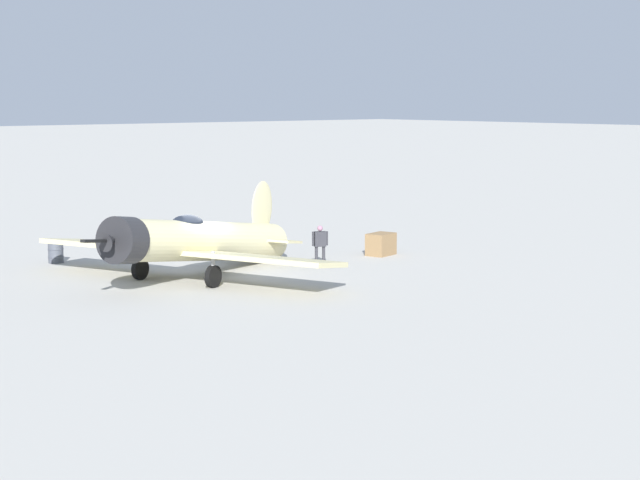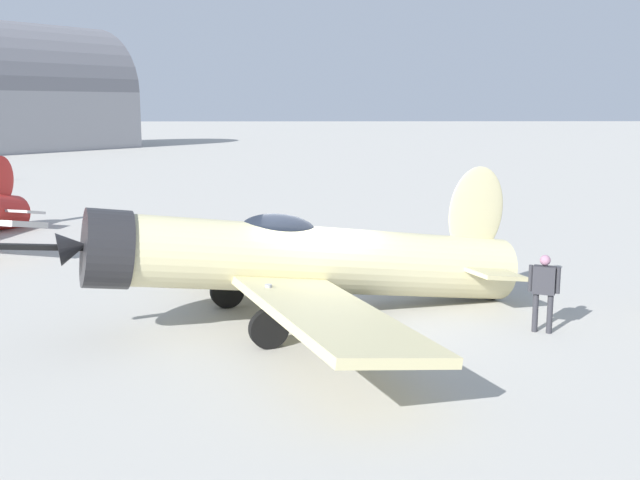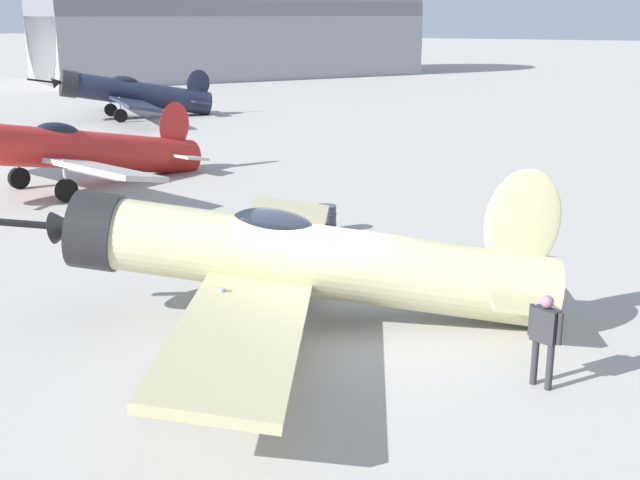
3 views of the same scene
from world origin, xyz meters
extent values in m
plane|color=#A8A59E|center=(0.00, 0.00, 0.00)|extent=(400.00, 400.00, 0.00)
cylinder|color=beige|center=(0.00, 0.00, 1.35)|extent=(9.64, 4.71, 2.66)
cylinder|color=#232326|center=(-4.33, -1.57, 1.92)|extent=(1.57, 1.88, 1.71)
cone|color=#232326|center=(-4.94, -1.79, 2.00)|extent=(0.82, 0.84, 0.73)
cube|color=black|center=(-5.08, -1.84, 2.00)|extent=(2.68, 1.73, 0.47)
ellipsoid|color=black|center=(-0.90, -0.33, 2.10)|extent=(1.92, 1.32, 0.88)
cube|color=#C6BC89|center=(-1.08, -0.39, 1.08)|extent=(6.18, 12.37, 0.43)
ellipsoid|color=beige|center=(3.79, 1.37, 2.23)|extent=(1.69, 0.71, 2.34)
cube|color=#C6BC89|center=(3.61, 1.31, 0.96)|extent=(2.20, 3.57, 0.23)
cylinder|color=#999BA0|center=(-1.07, -2.13, 0.85)|extent=(0.14, 0.14, 0.90)
cylinder|color=black|center=(-1.07, -2.13, 0.40)|extent=(0.82, 0.46, 0.80)
cylinder|color=#999BA0|center=(-2.19, 0.96, 0.85)|extent=(0.14, 0.14, 0.90)
cylinder|color=black|center=(-2.19, 0.96, 0.40)|extent=(0.82, 0.46, 0.80)
cylinder|color=black|center=(4.34, 1.57, 0.14)|extent=(0.30, 0.19, 0.28)
ellipsoid|color=red|center=(-12.04, 13.00, 1.87)|extent=(0.68, 1.77, 2.16)
cylinder|color=black|center=(-11.85, 13.58, 0.14)|extent=(0.18, 0.30, 0.28)
cylinder|color=#2D2D33|center=(4.82, -1.27, 0.42)|extent=(0.12, 0.12, 0.84)
cylinder|color=#2D2D33|center=(4.55, -1.15, 0.42)|extent=(0.12, 0.12, 0.84)
cube|color=#2D2D33|center=(4.69, -1.21, 1.14)|extent=(0.51, 0.40, 0.60)
sphere|color=gray|center=(4.69, -1.21, 1.57)|extent=(0.22, 0.22, 0.22)
cylinder|color=#2D2D33|center=(4.94, -1.33, 1.16)|extent=(0.09, 0.09, 0.56)
cylinder|color=#2D2D33|center=(4.43, -1.09, 1.16)|extent=(0.09, 0.09, 0.56)
cylinder|color=#474C56|center=(-2.70, 6.70, 0.40)|extent=(0.61, 0.61, 0.80)
torus|color=#474C56|center=(-2.70, 6.70, 0.56)|extent=(0.64, 0.64, 0.04)
torus|color=#474C56|center=(-2.70, 6.70, 0.24)|extent=(0.64, 0.64, 0.04)
camera|label=1|loc=(-22.10, -32.67, 6.70)|focal=59.45mm
camera|label=2|loc=(-0.40, -16.74, 4.78)|focal=42.92mm
camera|label=3|loc=(6.15, -14.26, 6.22)|focal=44.64mm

